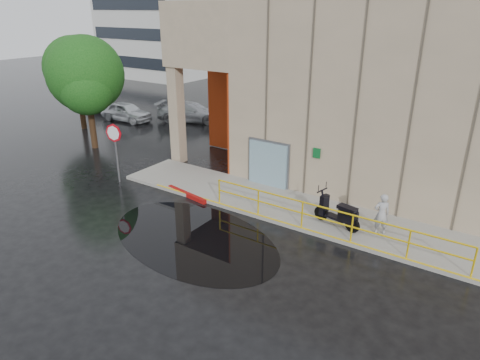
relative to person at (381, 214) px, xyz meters
The scene contains 15 objects.
ground 7.30m from the person, 143.98° to the right, with size 120.00×120.00×0.00m, color black.
sidewalk 2.05m from the person, behind, with size 20.00×3.00×0.15m, color gray.
building 7.52m from the person, 96.41° to the left, with size 20.00×10.17×8.00m.
guardrail 1.97m from the person, 145.41° to the right, with size 9.56×0.06×1.03m.
distant_building 41.86m from the person, 144.99° to the left, with size 12.00×8.08×15.00m.
person is the anchor object (origin of this frame).
scooter 1.53m from the person, 167.35° to the right, with size 1.96×0.99×1.49m.
stop_sign 12.03m from the person, behind, with size 0.85×0.19×2.84m.
red_curb 8.25m from the person, behind, with size 2.40×0.18×0.18m, color #9A0E0C.
puddle 6.77m from the person, 145.30° to the right, with size 7.27×4.47×0.01m, color black.
car_a 21.50m from the person, 162.12° to the left, with size 1.61×4.01×1.37m, color silver.
car_b 27.24m from the person, 162.62° to the left, with size 1.75×5.02×1.65m, color white.
car_c 18.83m from the person, 151.13° to the left, with size 1.98×4.86×1.41m, color #ADAFB4.
tree_near 17.37m from the person, behind, with size 4.23×4.23×6.39m.
tree_far 21.66m from the person, behind, with size 4.08×4.08×6.09m.
Camera 1 is at (9.29, -9.81, 7.76)m, focal length 32.00 mm.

